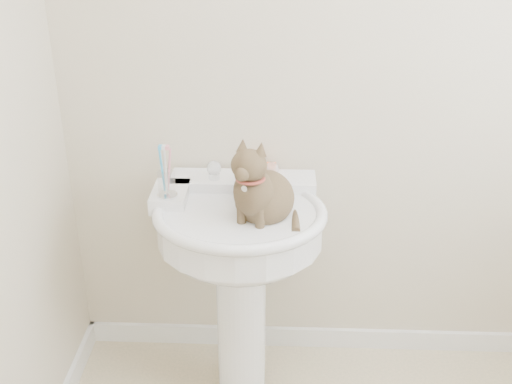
# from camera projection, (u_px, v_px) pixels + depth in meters

# --- Properties ---
(wall_back) EXTENTS (2.20, 0.00, 2.50)m
(wall_back) POSITION_uv_depth(u_px,v_px,m) (361.00, 64.00, 2.25)
(wall_back) COLOR beige
(wall_back) RESTS_ON ground
(baseboard_back) EXTENTS (2.20, 0.02, 0.09)m
(baseboard_back) POSITION_uv_depth(u_px,v_px,m) (341.00, 338.00, 2.78)
(baseboard_back) COLOR white
(baseboard_back) RESTS_ON floor
(pedestal_sink) EXTENTS (0.62, 0.60, 0.85)m
(pedestal_sink) POSITION_uv_depth(u_px,v_px,m) (240.00, 247.00, 2.27)
(pedestal_sink) COLOR white
(pedestal_sink) RESTS_ON floor
(faucet) EXTENTS (0.28, 0.12, 0.14)m
(faucet) POSITION_uv_depth(u_px,v_px,m) (242.00, 171.00, 2.30)
(faucet) COLOR silver
(faucet) RESTS_ON pedestal_sink
(soap_bar) EXTENTS (0.09, 0.06, 0.03)m
(soap_bar) POSITION_uv_depth(u_px,v_px,m) (264.00, 168.00, 2.39)
(soap_bar) COLOR #FC5E22
(soap_bar) RESTS_ON pedestal_sink
(toothbrush_cup) EXTENTS (0.07, 0.07, 0.19)m
(toothbrush_cup) POSITION_uv_depth(u_px,v_px,m) (167.00, 183.00, 2.20)
(toothbrush_cup) COLOR silver
(toothbrush_cup) RESTS_ON pedestal_sink
(cat) EXTENTS (0.22, 0.28, 0.41)m
(cat) POSITION_uv_depth(u_px,v_px,m) (262.00, 193.00, 2.14)
(cat) COLOR brown
(cat) RESTS_ON pedestal_sink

